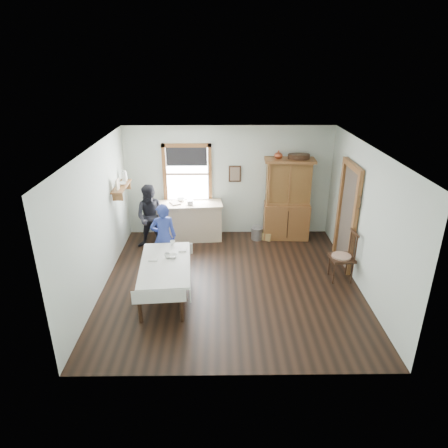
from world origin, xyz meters
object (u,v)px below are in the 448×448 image
object	(u,v)px
china_hutch	(287,200)
woman_blue	(164,240)
spindle_chair	(342,256)
wicker_basket	(265,235)
work_counter	(189,221)
figure_dark	(152,219)
dining_table	(166,280)
pail	(257,233)

from	to	relation	value
china_hutch	woman_blue	size ratio (longest dim) A/B	1.46
spindle_chair	wicker_basket	xyz separation A→B (m)	(-1.30, 1.92, -0.43)
work_counter	china_hutch	size ratio (longest dim) A/B	0.82
work_counter	spindle_chair	world-z (taller)	spindle_chair
wicker_basket	figure_dark	size ratio (longest dim) A/B	0.23
china_hutch	spindle_chair	world-z (taller)	china_hutch
wicker_basket	dining_table	bearing A→B (deg)	-130.07
pail	wicker_basket	distance (m)	0.22
china_hutch	spindle_chair	distance (m)	2.23
work_counter	china_hutch	distance (m)	2.45
spindle_chair	work_counter	bearing A→B (deg)	143.58
woman_blue	dining_table	bearing A→B (deg)	86.82
wicker_basket	woman_blue	size ratio (longest dim) A/B	0.24
dining_table	wicker_basket	bearing A→B (deg)	49.93
work_counter	figure_dark	size ratio (longest dim) A/B	1.15
spindle_chair	woman_blue	world-z (taller)	woman_blue
work_counter	pail	size ratio (longest dim) A/B	5.33
wicker_basket	figure_dark	distance (m)	2.80
woman_blue	china_hutch	bearing A→B (deg)	-162.33
spindle_chair	pail	xyz separation A→B (m)	(-1.51, 1.92, -0.37)
spindle_chair	woman_blue	bearing A→B (deg)	168.02
china_hutch	spindle_chair	size ratio (longest dim) A/B	1.89
spindle_chair	pail	distance (m)	2.47
pail	woman_blue	world-z (taller)	woman_blue
china_hutch	wicker_basket	bearing A→B (deg)	-165.46
spindle_chair	wicker_basket	size ratio (longest dim) A/B	3.26
work_counter	pail	world-z (taller)	work_counter
wicker_basket	pail	bearing A→B (deg)	-179.85
china_hutch	woman_blue	xyz separation A→B (m)	(-2.79, -1.57, -0.31)
spindle_chair	figure_dark	distance (m)	4.28
spindle_chair	pail	bearing A→B (deg)	123.47
china_hutch	wicker_basket	world-z (taller)	china_hutch
pail	woman_blue	xyz separation A→B (m)	(-2.08, -1.47, 0.53)
dining_table	woman_blue	xyz separation A→B (m)	(-0.16, 1.06, 0.33)
dining_table	wicker_basket	distance (m)	3.31
figure_dark	pail	bearing A→B (deg)	13.69
china_hutch	dining_table	xyz separation A→B (m)	(-2.63, -2.63, -0.64)
spindle_chair	pail	size ratio (longest dim) A/B	3.47
dining_table	woman_blue	distance (m)	1.12
spindle_chair	pail	world-z (taller)	spindle_chair
work_counter	dining_table	size ratio (longest dim) A/B	0.92
china_hutch	woman_blue	bearing A→B (deg)	-147.77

